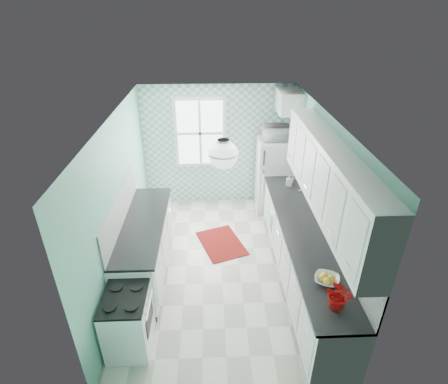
{
  "coord_description": "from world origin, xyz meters",
  "views": [
    {
      "loc": [
        -0.14,
        -4.51,
        3.87
      ],
      "look_at": [
        0.05,
        0.25,
        1.25
      ],
      "focal_mm": 28.0,
      "sensor_mm": 36.0,
      "label": 1
    }
  ],
  "objects_px": {
    "fruit_bowl": "(327,280)",
    "microwave": "(276,133)",
    "potted_plant": "(339,296)",
    "stove": "(128,320)",
    "sink": "(289,193)",
    "fridge": "(273,175)",
    "ceiling_light": "(223,154)"
  },
  "relations": [
    {
      "from": "fruit_bowl",
      "to": "microwave",
      "type": "distance_m",
      "value": 3.35
    },
    {
      "from": "fruit_bowl",
      "to": "potted_plant",
      "type": "distance_m",
      "value": 0.41
    },
    {
      "from": "stove",
      "to": "fruit_bowl",
      "type": "xyz_separation_m",
      "value": [
        2.4,
        0.02,
        0.56
      ]
    },
    {
      "from": "sink",
      "to": "fruit_bowl",
      "type": "relative_size",
      "value": 1.86
    },
    {
      "from": "stove",
      "to": "fruit_bowl",
      "type": "distance_m",
      "value": 2.46
    },
    {
      "from": "fridge",
      "to": "stove",
      "type": "bearing_deg",
      "value": -126.28
    },
    {
      "from": "sink",
      "to": "microwave",
      "type": "bearing_deg",
      "value": 95.79
    },
    {
      "from": "sink",
      "to": "potted_plant",
      "type": "distance_m",
      "value": 2.58
    },
    {
      "from": "fridge",
      "to": "fruit_bowl",
      "type": "height_order",
      "value": "fridge"
    },
    {
      "from": "fridge",
      "to": "potted_plant",
      "type": "distance_m",
      "value": 3.68
    },
    {
      "from": "microwave",
      "to": "sink",
      "type": "bearing_deg",
      "value": 95.25
    },
    {
      "from": "fridge",
      "to": "sink",
      "type": "height_order",
      "value": "fridge"
    },
    {
      "from": "ceiling_light",
      "to": "sink",
      "type": "bearing_deg",
      "value": 51.86
    },
    {
      "from": "fruit_bowl",
      "to": "potted_plant",
      "type": "xyz_separation_m",
      "value": [
        0.0,
        -0.38,
        0.13
      ]
    },
    {
      "from": "stove",
      "to": "sink",
      "type": "height_order",
      "value": "sink"
    },
    {
      "from": "potted_plant",
      "to": "fridge",
      "type": "bearing_deg",
      "value": 91.41
    },
    {
      "from": "stove",
      "to": "sink",
      "type": "distance_m",
      "value": 3.3
    },
    {
      "from": "ceiling_light",
      "to": "microwave",
      "type": "bearing_deg",
      "value": 67.05
    },
    {
      "from": "fridge",
      "to": "microwave",
      "type": "xyz_separation_m",
      "value": [
        0.0,
        0.0,
        0.9
      ]
    },
    {
      "from": "microwave",
      "to": "fridge",
      "type": "bearing_deg",
      "value": 54.83
    },
    {
      "from": "microwave",
      "to": "ceiling_light",
      "type": "bearing_deg",
      "value": 67.37
    },
    {
      "from": "microwave",
      "to": "potted_plant",
      "type": "bearing_deg",
      "value": 91.73
    },
    {
      "from": "fridge",
      "to": "fruit_bowl",
      "type": "relative_size",
      "value": 5.3
    },
    {
      "from": "ceiling_light",
      "to": "sink",
      "type": "xyz_separation_m",
      "value": [
        1.2,
        1.53,
        -1.39
      ]
    },
    {
      "from": "fridge",
      "to": "sink",
      "type": "bearing_deg",
      "value": -86.27
    },
    {
      "from": "fruit_bowl",
      "to": "potted_plant",
      "type": "height_order",
      "value": "potted_plant"
    },
    {
      "from": "ceiling_light",
      "to": "potted_plant",
      "type": "distance_m",
      "value": 2.0
    },
    {
      "from": "ceiling_light",
      "to": "fridge",
      "type": "relative_size",
      "value": 0.23
    },
    {
      "from": "fridge",
      "to": "microwave",
      "type": "height_order",
      "value": "microwave"
    },
    {
      "from": "ceiling_light",
      "to": "stove",
      "type": "xyz_separation_m",
      "value": [
        -1.2,
        -0.67,
        -1.91
      ]
    },
    {
      "from": "potted_plant",
      "to": "stove",
      "type": "bearing_deg",
      "value": 171.28
    },
    {
      "from": "stove",
      "to": "microwave",
      "type": "height_order",
      "value": "microwave"
    }
  ]
}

